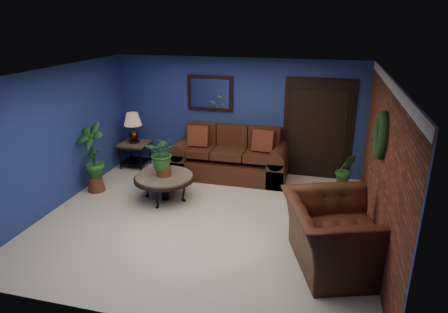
% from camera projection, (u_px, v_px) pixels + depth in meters
% --- Properties ---
extents(floor, '(5.50, 5.50, 0.00)m').
position_uv_depth(floor, '(204.00, 219.00, 6.91)').
color(floor, beige).
rests_on(floor, ground).
extents(wall_back, '(5.50, 0.04, 2.50)m').
position_uv_depth(wall_back, '(237.00, 115.00, 8.77)').
color(wall_back, navy).
rests_on(wall_back, ground).
extents(wall_left, '(0.04, 5.00, 2.50)m').
position_uv_depth(wall_left, '(57.00, 139.00, 7.14)').
color(wall_left, navy).
rests_on(wall_left, ground).
extents(wall_right_brick, '(0.04, 5.00, 2.50)m').
position_uv_depth(wall_right_brick, '(382.00, 166.00, 5.84)').
color(wall_right_brick, brown).
rests_on(wall_right_brick, ground).
extents(ceiling, '(5.50, 5.00, 0.02)m').
position_uv_depth(ceiling, '(202.00, 73.00, 6.07)').
color(ceiling, white).
rests_on(ceiling, wall_back).
extents(crown_molding, '(0.03, 5.00, 0.14)m').
position_uv_depth(crown_molding, '(392.00, 85.00, 5.45)').
color(crown_molding, white).
rests_on(crown_molding, wall_right_brick).
extents(wall_mirror, '(1.02, 0.06, 0.77)m').
position_uv_depth(wall_mirror, '(210.00, 93.00, 8.72)').
color(wall_mirror, '#3C1F11').
rests_on(wall_mirror, wall_back).
extents(closet_door, '(1.44, 0.06, 2.18)m').
position_uv_depth(closet_door, '(318.00, 130.00, 8.40)').
color(closet_door, black).
rests_on(closet_door, wall_back).
extents(wreath, '(0.16, 0.72, 0.72)m').
position_uv_depth(wreath, '(382.00, 135.00, 5.75)').
color(wreath, black).
rests_on(wreath, wall_right_brick).
extents(sofa, '(2.43, 1.05, 1.09)m').
position_uv_depth(sofa, '(231.00, 160.00, 8.71)').
color(sofa, '#482214').
rests_on(sofa, ground).
extents(coffee_table, '(1.14, 1.14, 0.49)m').
position_uv_depth(coffee_table, '(164.00, 178.00, 7.52)').
color(coffee_table, '#4C4842').
rests_on(coffee_table, ground).
extents(end_table, '(0.64, 0.64, 0.58)m').
position_uv_depth(end_table, '(135.00, 148.00, 9.17)').
color(end_table, '#4C4842').
rests_on(end_table, ground).
extents(table_lamp, '(0.40, 0.40, 0.67)m').
position_uv_depth(table_lamp, '(133.00, 124.00, 8.98)').
color(table_lamp, '#3C1F11').
rests_on(table_lamp, end_table).
extents(side_chair, '(0.50, 0.50, 1.00)m').
position_uv_depth(side_chair, '(238.00, 151.00, 8.63)').
color(side_chair, '#573618').
rests_on(side_chair, ground).
extents(armchair, '(1.69, 1.81, 0.96)m').
position_uv_depth(armchair, '(335.00, 235.00, 5.50)').
color(armchair, '#482214').
rests_on(armchair, ground).
extents(coffee_plant, '(0.64, 0.57, 0.78)m').
position_uv_depth(coffee_plant, '(163.00, 154.00, 7.35)').
color(coffee_plant, '#5C2D17').
rests_on(coffee_plant, coffee_table).
extents(floor_plant, '(0.44, 0.39, 0.83)m').
position_uv_depth(floor_plant, '(345.00, 173.00, 7.79)').
color(floor_plant, '#5C2D17').
rests_on(floor_plant, ground).
extents(tall_plant, '(0.71, 0.59, 1.40)m').
position_uv_depth(tall_plant, '(93.00, 155.00, 7.78)').
color(tall_plant, brown).
rests_on(tall_plant, ground).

